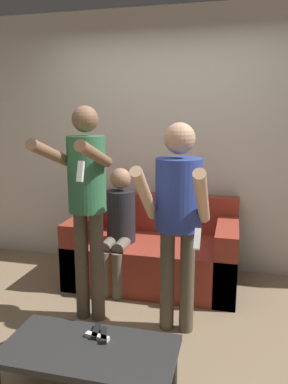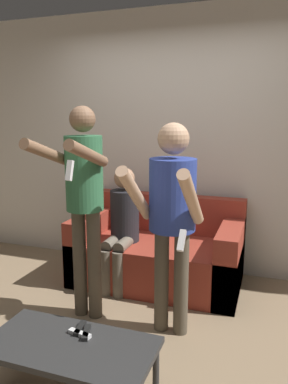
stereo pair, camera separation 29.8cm
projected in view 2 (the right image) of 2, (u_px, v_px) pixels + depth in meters
The scene contains 10 objects.
ground_plane at pixel (122, 345), 2.72m from camera, with size 14.00×14.00×0.00m, color #937A5B.
wall_back at pixel (178, 143), 3.91m from camera, with size 6.40×0.06×2.70m.
couch at pixel (158, 253), 3.72m from camera, with size 1.61×0.86×0.83m.
person_standing_left at pixel (84, 191), 2.90m from camera, with size 0.41×0.68×1.71m.
person_standing_right at pixel (172, 207), 2.69m from camera, with size 0.46×0.71×1.59m.
person_seated at pixel (122, 223), 3.57m from camera, with size 0.28×0.51×1.15m.
coffee_table at pixel (70, 349), 2.15m from camera, with size 0.99×0.50×0.35m.
remote_near at pixel (80, 334), 2.22m from camera, with size 0.15×0.06×0.02m.
remote_mid at pixel (86, 333), 2.23m from camera, with size 0.08×0.15×0.02m.
remote_far at pixel (80, 328), 2.28m from camera, with size 0.06×0.15×0.02m.
Camera 2 is at (0.96, -2.25, 1.63)m, focal length 35.00 mm.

